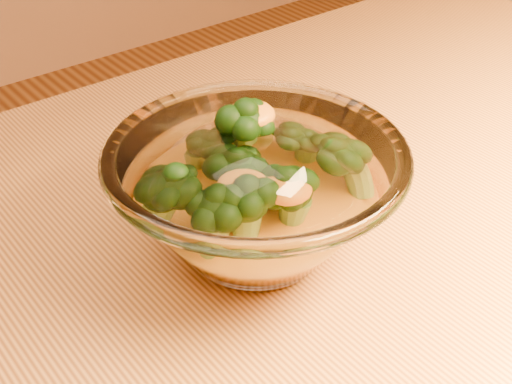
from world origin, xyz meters
TOP-DOWN VIEW (x-y plane):
  - table at (0.00, 0.00)m, footprint 1.20×0.80m
  - glass_bowl at (-0.09, 0.02)m, footprint 0.25×0.25m
  - cheese_sauce at (-0.09, 0.02)m, footprint 0.14×0.14m
  - broccoli_heap at (-0.09, 0.03)m, footprint 0.18×0.13m

SIDE VIEW (x-z plane):
  - table at x=0.00m, z-range 0.28..1.03m
  - cheese_sauce at x=-0.09m, z-range 0.76..0.80m
  - glass_bowl at x=-0.09m, z-range 0.75..0.86m
  - broccoli_heap at x=-0.09m, z-range 0.78..0.87m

